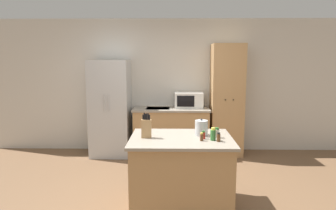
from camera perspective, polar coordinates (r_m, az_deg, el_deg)
ground_plane at (r=4.05m, az=-0.10°, el=-17.93°), size 14.00×14.00×0.00m
wall_back at (r=5.98m, az=0.34°, el=3.70°), size 7.20×0.06×2.60m
refrigerator at (r=5.79m, az=-10.89°, el=-0.57°), size 0.72×0.69×1.81m
back_counter at (r=5.79m, az=0.61°, el=-4.97°), size 1.45×0.63×0.90m
pantry_cabinet at (r=5.79m, az=11.10°, el=0.93°), size 0.59×0.56×2.11m
kitchen_island at (r=3.77m, az=2.48°, el=-12.65°), size 1.23×0.93×0.88m
microwave at (r=5.78m, az=3.95°, el=0.97°), size 0.54×0.38×0.29m
knife_block at (r=3.60m, az=-4.14°, el=-4.38°), size 0.12×0.06×0.31m
spice_bottle_tall_dark at (r=3.66m, az=9.28°, el=-5.29°), size 0.06×0.06×0.12m
spice_bottle_short_red at (r=3.58m, az=6.76°, el=-5.73°), size 0.04×0.04×0.10m
spice_bottle_amber_oil at (r=3.49m, az=6.43°, el=-6.07°), size 0.04×0.04×0.10m
spice_bottle_green_herb at (r=3.49m, az=9.61°, el=-6.10°), size 0.04×0.04×0.11m
spice_bottle_pale_salt at (r=3.53m, az=8.58°, el=-5.56°), size 0.06×0.06×0.15m
kettle at (r=3.74m, az=6.37°, el=-4.34°), size 0.16×0.16×0.21m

